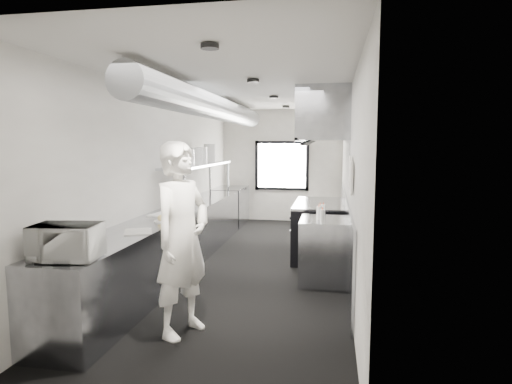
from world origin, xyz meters
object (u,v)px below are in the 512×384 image
at_px(far_work_table, 230,206).
at_px(plate_stack_d, 210,153).
at_px(bottle_station, 323,251).
at_px(squeeze_bottle_b, 322,216).
at_px(line_cook, 182,239).
at_px(cutting_board, 170,214).
at_px(small_plate, 161,221).
at_px(squeeze_bottle_c, 319,213).
at_px(deli_tub_a, 82,242).
at_px(plate_stack_a, 187,157).
at_px(plate_stack_c, 201,155).
at_px(exhaust_hood, 324,117).
at_px(pass_shelf, 200,166).
at_px(squeeze_bottle_a, 322,217).
at_px(prep_counter, 174,241).
at_px(squeeze_bottle_d, 320,211).
at_px(deli_tub_b, 87,238).
at_px(plate_stack_b, 197,156).
at_px(range, 319,229).
at_px(microwave, 66,242).
at_px(knife_block, 182,197).
at_px(squeeze_bottle_e, 323,210).

height_order(far_work_table, plate_stack_d, plate_stack_d).
relative_size(bottle_station, squeeze_bottle_b, 5.41).
height_order(plate_stack_d, squeeze_bottle_b, plate_stack_d).
bearing_deg(line_cook, plate_stack_d, 34.98).
xyz_separation_m(bottle_station, cutting_board, (-2.27, -0.01, 0.46)).
bearing_deg(small_plate, squeeze_bottle_c, 15.09).
xyz_separation_m(bottle_station, small_plate, (-2.16, -0.61, 0.46)).
relative_size(deli_tub_a, plate_stack_a, 0.50).
relative_size(deli_tub_a, plate_stack_c, 0.46).
relative_size(exhaust_hood, pass_shelf, 0.73).
bearing_deg(exhaust_hood, squeeze_bottle_c, -90.79).
distance_m(line_cook, squeeze_bottle_a, 2.07).
bearing_deg(plate_stack_c, squeeze_bottle_b, -41.84).
xyz_separation_m(prep_counter, deli_tub_a, (-0.11, -2.24, 0.50)).
distance_m(bottle_station, plate_stack_d, 3.60).
bearing_deg(plate_stack_a, cutting_board, -86.33).
bearing_deg(squeeze_bottle_d, far_work_table, 120.93).
height_order(deli_tub_b, plate_stack_d, plate_stack_d).
bearing_deg(plate_stack_a, squeeze_bottle_d, -19.72).
bearing_deg(plate_stack_b, far_work_table, 88.94).
relative_size(cutting_board, squeeze_bottle_a, 3.12).
bearing_deg(pass_shelf, bottle_station, -35.99).
xyz_separation_m(prep_counter, squeeze_bottle_c, (2.23, -0.25, 0.54)).
distance_m(range, squeeze_bottle_a, 1.82).
bearing_deg(cutting_board, squeeze_bottle_b, -4.82).
xyz_separation_m(range, cutting_board, (-2.16, -1.41, 0.44)).
relative_size(microwave, plate_stack_b, 1.75).
relative_size(range, far_work_table, 1.33).
bearing_deg(cutting_board, deli_tub_a, -93.95).
distance_m(bottle_station, knife_block, 2.68).
relative_size(pass_shelf, squeeze_bottle_e, 18.38).
bearing_deg(line_cook, cutting_board, 47.48).
bearing_deg(squeeze_bottle_e, plate_stack_d, 138.36).
bearing_deg(squeeze_bottle_a, cutting_board, 171.67).
distance_m(squeeze_bottle_c, squeeze_bottle_e, 0.37).
bearing_deg(plate_stack_d, range, -23.93).
xyz_separation_m(knife_block, plate_stack_a, (0.10, 0.01, 0.68)).
bearing_deg(deli_tub_b, deli_tub_a, -76.47).
distance_m(pass_shelf, squeeze_bottle_e, 2.76).
xyz_separation_m(exhaust_hood, plate_stack_b, (-2.29, 0.13, -0.67)).
bearing_deg(squeeze_bottle_e, range, 94.97).
xyz_separation_m(pass_shelf, cutting_board, (0.07, -1.71, -0.63)).
distance_m(exhaust_hood, bottle_station, 2.39).
height_order(pass_shelf, knife_block, pass_shelf).
bearing_deg(deli_tub_b, squeeze_bottle_b, 34.69).
bearing_deg(squeeze_bottle_a, squeeze_bottle_d, 95.21).
xyz_separation_m(small_plate, knife_block, (-0.27, 1.57, 0.13)).
distance_m(microwave, plate_stack_d, 4.94).
relative_size(microwave, deli_tub_a, 3.73).
bearing_deg(pass_shelf, range, -7.67).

